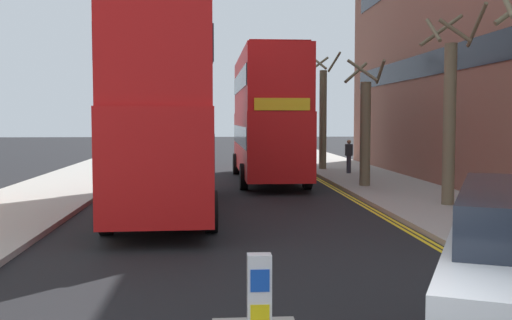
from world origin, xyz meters
TOP-DOWN VIEW (x-y plane):
  - sidewalk_right at (6.50, 16.00)m, footprint 4.00×80.00m
  - sidewalk_left at (-6.50, 16.00)m, footprint 4.00×80.00m
  - kerb_line_outer at (4.40, 14.00)m, footprint 0.10×56.00m
  - kerb_line_inner at (4.24, 14.00)m, footprint 0.10×56.00m
  - keep_left_bollard at (0.00, 3.58)m, footprint 0.36×0.28m
  - double_decker_bus_away at (-1.94, 14.71)m, footprint 3.09×10.89m
  - double_decker_bus_oncoming at (1.93, 23.64)m, footprint 2.84×10.82m
  - pedestrian_far at (6.07, 25.66)m, footprint 0.34×0.22m
  - street_tree_near at (6.70, 14.80)m, footprint 1.65×1.64m
  - street_tree_mid at (5.48, 20.24)m, footprint 1.48×1.70m
  - street_tree_far at (5.29, 28.37)m, footprint 1.85×1.82m

SIDE VIEW (x-z plane):
  - kerb_line_outer at x=4.40m, z-range 0.00..0.01m
  - kerb_line_inner at x=4.24m, z-range 0.00..0.01m
  - sidewalk_right at x=6.50m, z-range 0.00..0.14m
  - sidewalk_left at x=-6.50m, z-range 0.00..0.14m
  - keep_left_bollard at x=0.00m, z-range 0.05..1.16m
  - pedestrian_far at x=6.07m, z-range 0.18..1.80m
  - street_tree_mid at x=5.48m, z-range -0.10..4.83m
  - street_tree_near at x=6.70m, z-range -0.10..5.92m
  - street_tree_far at x=5.29m, z-range -0.11..6.01m
  - double_decker_bus_away at x=-1.94m, z-range 0.21..5.85m
  - double_decker_bus_oncoming at x=1.93m, z-range 0.21..5.85m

